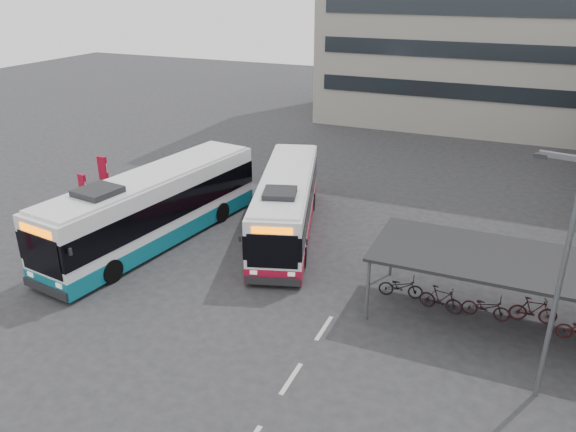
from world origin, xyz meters
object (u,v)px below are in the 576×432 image
at_px(bus_teal, 154,208).
at_px(pedestrian, 158,224).
at_px(bus_main, 286,204).
at_px(lamp_post, 559,269).

bearing_deg(bus_teal, pedestrian, 79.14).
xyz_separation_m(bus_main, pedestrian, (-5.27, -3.18, -0.69)).
height_order(bus_main, bus_teal, bus_teal).
xyz_separation_m(bus_teal, lamp_post, (16.77, -4.35, 2.58)).
bearing_deg(pedestrian, bus_teal, -158.19).
height_order(pedestrian, lamp_post, lamp_post).
xyz_separation_m(pedestrian, lamp_post, (16.74, -4.46, 3.45)).
height_order(bus_main, pedestrian, bus_main).
distance_m(bus_main, lamp_post, 14.06).
relative_size(bus_main, lamp_post, 1.49).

